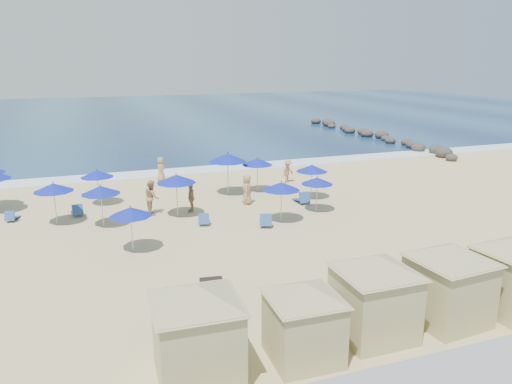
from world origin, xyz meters
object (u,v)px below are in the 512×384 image
at_px(umbrella_5, 176,179).
at_px(umbrella_3, 101,190).
at_px(cabana_1, 304,311).
at_px(cabana_2, 375,286).
at_px(umbrella_4, 97,174).
at_px(umbrella_6, 131,212).
at_px(cabana_3, 450,273).
at_px(umbrella_8, 281,186).
at_px(beachgoer_3, 288,171).
at_px(trash_bin, 212,292).
at_px(umbrella_12, 53,187).
at_px(umbrella_10, 312,168).
at_px(beachgoer_4, 161,170).
at_px(umbrella_9, 257,162).
at_px(beachgoer_5, 247,189).
at_px(umbrella_11, 317,181).
at_px(umbrella_7, 228,158).
at_px(beachgoer_2, 191,198).
at_px(cabana_0, 197,319).
at_px(rock_jetty, 372,135).
at_px(beachgoer_1, 152,197).

bearing_deg(umbrella_5, umbrella_3, -174.38).
xyz_separation_m(cabana_1, cabana_2, (2.54, 0.38, 0.19)).
bearing_deg(umbrella_4, umbrella_6, -83.02).
bearing_deg(cabana_3, umbrella_8, 95.56).
xyz_separation_m(umbrella_3, beachgoer_3, (12.52, 5.30, -1.14)).
distance_m(trash_bin, umbrella_6, 6.33).
relative_size(umbrella_4, umbrella_6, 1.01).
relative_size(cabana_2, umbrella_12, 2.04).
bearing_deg(umbrella_10, cabana_2, -109.12).
bearing_deg(beachgoer_4, umbrella_4, 128.93).
bearing_deg(umbrella_9, umbrella_5, -149.99).
distance_m(cabana_3, beachgoer_5, 15.07).
bearing_deg(umbrella_11, cabana_1, -118.20).
distance_m(cabana_2, umbrella_9, 17.49).
relative_size(umbrella_7, umbrella_11, 1.33).
relative_size(umbrella_4, beachgoer_5, 1.22).
bearing_deg(beachgoer_2, cabana_3, 42.86).
distance_m(umbrella_11, beachgoer_2, 7.03).
height_order(cabana_3, beachgoer_3, cabana_3).
bearing_deg(cabana_0, beachgoer_4, 82.90).
xyz_separation_m(cabana_1, umbrella_6, (-3.60, 9.96, 0.38)).
height_order(cabana_0, umbrella_6, cabana_0).
relative_size(cabana_3, beachgoer_5, 2.63).
distance_m(cabana_2, umbrella_5, 14.32).
relative_size(umbrella_7, beachgoer_5, 1.54).
relative_size(umbrella_8, umbrella_11, 1.09).
xyz_separation_m(rock_jetty, umbrella_3, (-28.96, -20.43, 1.57)).
xyz_separation_m(umbrella_3, beachgoer_1, (2.69, 1.33, -0.98)).
height_order(cabana_3, umbrella_10, cabana_3).
xyz_separation_m(umbrella_3, umbrella_4, (0.03, 4.12, -0.06)).
relative_size(umbrella_4, beachgoer_2, 1.32).
bearing_deg(umbrella_6, umbrella_11, 14.04).
relative_size(trash_bin, umbrella_4, 0.37).
distance_m(cabana_3, umbrella_9, 17.37).
xyz_separation_m(cabana_0, cabana_2, (5.54, 0.16, -0.03)).
xyz_separation_m(beachgoer_1, beachgoer_3, (9.83, 3.98, -0.15)).
relative_size(cabana_3, umbrella_8, 2.09).
height_order(umbrella_5, umbrella_6, umbrella_5).
height_order(cabana_2, umbrella_12, cabana_2).
relative_size(cabana_2, beachgoer_5, 2.62).
bearing_deg(umbrella_12, umbrella_11, -10.82).
bearing_deg(umbrella_6, beachgoer_3, 38.88).
bearing_deg(umbrella_9, cabana_1, -106.12).
relative_size(cabana_2, umbrella_9, 2.04).
xyz_separation_m(rock_jetty, cabana_0, (-27.34, -34.14, 1.33)).
relative_size(umbrella_11, beachgoer_3, 1.29).
bearing_deg(umbrella_7, cabana_2, -92.00).
xyz_separation_m(cabana_0, umbrella_5, (2.27, 14.09, 0.40)).
height_order(cabana_1, cabana_2, cabana_2).
bearing_deg(cabana_1, cabana_0, 175.76).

